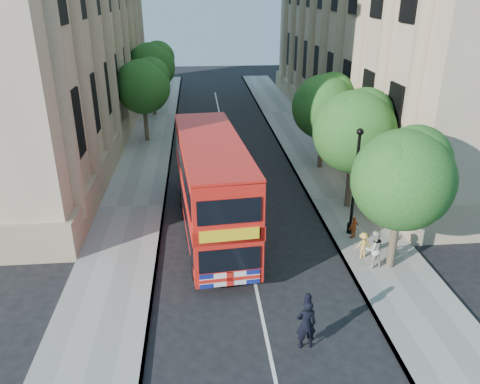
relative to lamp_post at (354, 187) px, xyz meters
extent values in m
plane|color=black|center=(-5.00, -6.00, -2.51)|extent=(120.00, 120.00, 0.00)
cube|color=gray|center=(0.75, 4.00, -2.45)|extent=(3.50, 80.00, 0.12)
cube|color=gray|center=(-10.75, 4.00, -2.45)|extent=(3.50, 80.00, 0.12)
cube|color=tan|center=(8.80, 18.00, 6.49)|extent=(12.00, 38.00, 18.00)
cube|color=tan|center=(-18.80, 18.00, 6.49)|extent=(12.00, 38.00, 18.00)
cylinder|color=#473828|center=(0.80, -3.00, -1.08)|extent=(0.32, 0.32, 2.86)
sphere|color=#194B19|center=(0.80, -3.00, 1.52)|extent=(4.00, 4.00, 4.00)
sphere|color=#194B19|center=(1.40, -2.60, 2.17)|extent=(2.80, 2.80, 2.80)
sphere|color=#194B19|center=(0.30, -3.30, 2.04)|extent=(2.60, 2.60, 2.60)
cylinder|color=#473828|center=(0.80, 3.00, -1.01)|extent=(0.32, 0.32, 2.99)
sphere|color=#194B19|center=(0.80, 3.00, 1.71)|extent=(4.20, 4.20, 4.20)
sphere|color=#194B19|center=(1.40, 3.40, 2.39)|extent=(2.94, 2.94, 2.94)
sphere|color=#194B19|center=(0.30, 2.70, 2.25)|extent=(2.73, 2.73, 2.73)
cylinder|color=#473828|center=(0.80, 9.00, -1.06)|extent=(0.32, 0.32, 2.90)
sphere|color=#194B19|center=(0.80, 9.00, 1.58)|extent=(4.00, 4.00, 4.00)
sphere|color=#194B19|center=(1.40, 9.40, 2.24)|extent=(2.80, 2.80, 2.80)
sphere|color=#194B19|center=(0.30, 8.70, 2.11)|extent=(2.60, 2.60, 2.60)
cylinder|color=#473828|center=(-11.00, 16.00, -1.01)|extent=(0.32, 0.32, 2.99)
sphere|color=#194B19|center=(-11.00, 16.00, 1.71)|extent=(4.00, 4.00, 4.00)
sphere|color=#194B19|center=(-10.40, 16.40, 2.39)|extent=(2.80, 2.80, 2.80)
sphere|color=#194B19|center=(-11.50, 15.70, 2.25)|extent=(2.60, 2.60, 2.60)
cylinder|color=#473828|center=(-11.00, 24.00, -0.93)|extent=(0.32, 0.32, 3.17)
sphere|color=#194B19|center=(-11.00, 24.00, 1.95)|extent=(4.20, 4.20, 4.20)
sphere|color=#194B19|center=(-10.40, 24.40, 2.67)|extent=(2.94, 2.94, 2.94)
sphere|color=#194B19|center=(-11.50, 23.70, 2.53)|extent=(2.73, 2.73, 2.73)
cylinder|color=black|center=(0.00, 0.00, -2.14)|extent=(0.30, 0.30, 0.50)
cylinder|color=black|center=(0.00, 0.00, 0.11)|extent=(0.14, 0.14, 5.00)
sphere|color=black|center=(0.00, 0.00, 2.61)|extent=(0.32, 0.32, 0.32)
cube|color=red|center=(-6.51, 0.64, 0.04)|extent=(3.50, 10.18, 4.15)
cube|color=black|center=(-6.51, 0.64, -0.88)|extent=(3.51, 9.56, 0.95)
cube|color=black|center=(-6.51, 0.64, 1.12)|extent=(3.51, 9.56, 0.95)
cube|color=yellow|center=(-6.06, -4.34, 0.17)|extent=(2.21, 0.28, 0.47)
cylinder|color=black|center=(-7.38, -2.98, -1.98)|extent=(0.39, 1.07, 1.05)
cylinder|color=black|center=(-5.01, -2.77, -1.98)|extent=(0.39, 1.07, 1.05)
cylinder|color=black|center=(-7.98, 3.83, -1.98)|extent=(0.39, 1.07, 1.05)
cylinder|color=black|center=(-5.62, 4.04, -1.98)|extent=(0.39, 1.07, 1.05)
cube|color=black|center=(-7.03, 3.77, -1.24)|extent=(1.89, 1.70, 1.98)
cube|color=black|center=(-7.04, 2.97, -1.00)|extent=(1.69, 0.11, 0.66)
cube|color=black|center=(-7.02, 5.84, -1.05)|extent=(1.89, 3.02, 2.35)
cube|color=black|center=(-7.03, 5.28, -2.18)|extent=(1.71, 4.52, 0.24)
cylinder|color=black|center=(-7.88, 3.68, -2.13)|extent=(0.21, 0.75, 0.75)
cylinder|color=black|center=(-6.19, 3.67, -2.13)|extent=(0.21, 0.75, 0.75)
cylinder|color=black|center=(-7.87, 6.79, -2.13)|extent=(0.21, 0.75, 0.75)
cylinder|color=black|center=(-6.17, 6.78, -2.13)|extent=(0.21, 0.75, 0.75)
imported|color=black|center=(-3.80, -7.32, -1.59)|extent=(0.68, 0.46, 1.84)
imported|color=beige|center=(0.02, -2.96, -1.55)|extent=(0.93, 0.80, 1.67)
imported|color=orange|center=(0.00, -0.48, -1.85)|extent=(0.67, 0.56, 1.08)
imported|color=gold|center=(-0.14, -2.19, -1.80)|extent=(0.79, 0.49, 1.18)
camera|label=1|loc=(-7.04, -19.19, 8.36)|focal=35.00mm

